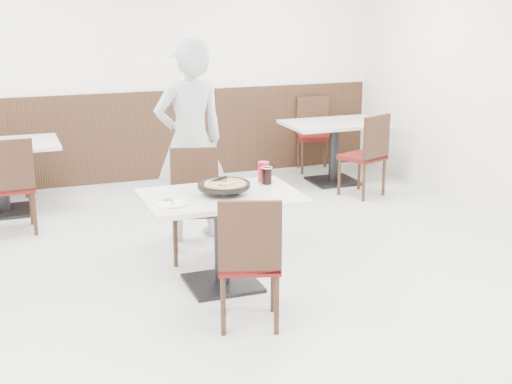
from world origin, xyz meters
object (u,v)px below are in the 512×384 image
object	(u,v)px
chair_near	(249,259)
side_plate	(173,204)
cola_glass	(267,176)
bg_chair_right_far	(314,135)
red_cup	(264,171)
bg_table_right	(334,152)
bg_chair_left_near	(11,185)
bg_chair_right_near	(362,155)
pizza	(225,187)
main_table	(222,240)
diner_person	(190,141)
bg_chair_left_far	(3,156)
chair_far	(196,206)
bg_table_left	(2,179)
pizza_pan	(224,189)

from	to	relation	value
chair_near	side_plate	size ratio (longest dim) A/B	4.97
cola_glass	bg_chair_right_far	bearing A→B (deg)	58.83
cola_glass	red_cup	bearing A→B (deg)	84.37
bg_table_right	bg_chair_left_near	bearing A→B (deg)	-170.20
red_cup	bg_chair_left_near	world-z (taller)	bg_chair_left_near
cola_glass	bg_chair_right_near	bearing A→B (deg)	43.86
pizza	bg_chair_right_near	distance (m)	3.03
main_table	side_plate	distance (m)	0.59
pizza	cola_glass	size ratio (longest dim) A/B	2.35
diner_person	bg_chair_left_near	distance (m)	1.81
chair_near	bg_chair_left_near	world-z (taller)	same
cola_glass	bg_table_right	size ratio (longest dim) A/B	0.11
bg_table_right	chair_near	bearing A→B (deg)	-124.67
pizza	bg_chair_left_far	size ratio (longest dim) A/B	0.32
bg_chair_right_near	pizza	bearing A→B (deg)	-161.40
main_table	diner_person	size ratio (longest dim) A/B	0.64
chair_far	side_plate	size ratio (longest dim) A/B	4.97
diner_person	bg_table_left	bearing A→B (deg)	-50.12
bg_chair_left_far	bg_chair_right_far	distance (m)	3.83
pizza	bg_table_right	size ratio (longest dim) A/B	0.25
cola_glass	side_plate	bearing A→B (deg)	-158.89
pizza	cola_glass	bearing A→B (deg)	24.88
bg_chair_left_far	side_plate	bearing A→B (deg)	90.38
bg_chair_left_far	cola_glass	bearing A→B (deg)	104.71
main_table	red_cup	world-z (taller)	red_cup
bg_chair_right_near	diner_person	bearing A→B (deg)	176.50
bg_chair_right_near	bg_chair_right_far	size ratio (longest dim) A/B	1.00
bg_table_left	bg_chair_left_near	world-z (taller)	bg_chair_left_near
main_table	diner_person	world-z (taller)	diner_person
bg_chair_left_near	chair_near	bearing A→B (deg)	-63.31
diner_person	bg_chair_left_far	size ratio (longest dim) A/B	1.96
cola_glass	bg_table_right	world-z (taller)	cola_glass
bg_table_left	bg_chair_right_near	size ratio (longest dim) A/B	1.26
main_table	bg_chair_right_far	distance (m)	3.97
cola_glass	bg_chair_left_near	bearing A→B (deg)	137.39
cola_glass	bg_chair_right_near	distance (m)	2.60
bg_chair_right_near	chair_far	bearing A→B (deg)	-173.00
cola_glass	bg_chair_right_near	size ratio (longest dim) A/B	0.14
bg_table_left	bg_chair_left_far	world-z (taller)	bg_chair_left_far
chair_near	chair_far	bearing A→B (deg)	107.64
chair_near	chair_far	size ratio (longest dim) A/B	1.00
red_cup	bg_chair_right_far	world-z (taller)	bg_chair_right_far
main_table	chair_near	size ratio (longest dim) A/B	1.26
bg_table_left	chair_far	bearing A→B (deg)	-52.59
cola_glass	bg_chair_right_far	xyz separation A→B (m)	(1.85, 3.06, -0.34)
cola_glass	bg_chair_left_far	bearing A→B (deg)	122.31
pizza_pan	cola_glass	size ratio (longest dim) A/B	2.47
side_plate	bg_chair_left_near	bearing A→B (deg)	117.05
red_cup	bg_table_left	bearing A→B (deg)	130.21
bg_table_left	bg_chair_left_near	bearing A→B (deg)	-83.90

